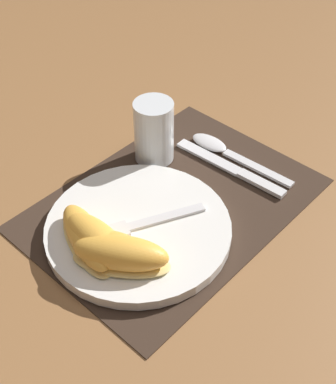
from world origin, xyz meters
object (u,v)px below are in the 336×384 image
(plate, at_px, (138,229))
(citrus_wedge_2, at_px, (121,254))
(spoon, at_px, (222,149))
(citrus_wedge_0, at_px, (86,238))
(knife, at_px, (232,169))
(citrus_wedge_3, at_px, (119,252))
(juice_glass, at_px, (154,135))
(fork, at_px, (133,226))
(citrus_wedge_1, at_px, (99,242))

(plate, height_order, citrus_wedge_2, citrus_wedge_2)
(spoon, distance_m, citrus_wedge_0, 0.29)
(knife, relative_size, citrus_wedge_3, 1.74)
(juice_glass, bearing_deg, plate, -143.80)
(citrus_wedge_3, bearing_deg, juice_glass, 32.65)
(fork, height_order, citrus_wedge_3, citrus_wedge_3)
(plate, bearing_deg, spoon, 7.20)
(juice_glass, height_order, fork, juice_glass)
(citrus_wedge_1, bearing_deg, juice_glass, 25.01)
(juice_glass, bearing_deg, spoon, -39.95)
(knife, bearing_deg, juice_glass, 117.81)
(citrus_wedge_0, xyz_separation_m, citrus_wedge_3, (0.01, -0.05, 0.00))
(spoon, distance_m, citrus_wedge_3, 0.29)
(citrus_wedge_1, relative_size, citrus_wedge_3, 1.11)
(plate, distance_m, citrus_wedge_2, 0.08)
(knife, xyz_separation_m, citrus_wedge_0, (-0.27, 0.04, 0.03))
(juice_glass, xyz_separation_m, citrus_wedge_1, (-0.20, -0.09, -0.01))
(knife, distance_m, citrus_wedge_2, 0.26)
(fork, distance_m, citrus_wedge_2, 0.07)
(plate, distance_m, citrus_wedge_1, 0.07)
(citrus_wedge_2, relative_size, citrus_wedge_3, 1.18)
(juice_glass, height_order, knife, juice_glass)
(juice_glass, bearing_deg, citrus_wedge_3, -147.35)
(citrus_wedge_2, bearing_deg, citrus_wedge_1, 95.86)
(citrus_wedge_1, bearing_deg, citrus_wedge_2, -84.14)
(juice_glass, distance_m, citrus_wedge_0, 0.22)
(spoon, height_order, citrus_wedge_2, citrus_wedge_2)
(spoon, height_order, citrus_wedge_1, citrus_wedge_1)
(spoon, distance_m, fork, 0.23)
(citrus_wedge_0, relative_size, citrus_wedge_1, 1.10)
(juice_glass, height_order, citrus_wedge_3, juice_glass)
(plate, xyz_separation_m, knife, (0.20, -0.01, -0.01))
(citrus_wedge_2, bearing_deg, knife, 4.32)
(citrus_wedge_0, bearing_deg, citrus_wedge_3, -78.03)
(juice_glass, relative_size, spoon, 0.54)
(juice_glass, distance_m, citrus_wedge_3, 0.23)
(knife, distance_m, spoon, 0.05)
(knife, xyz_separation_m, spoon, (0.03, 0.04, 0.00))
(juice_glass, xyz_separation_m, citrus_wedge_2, (-0.20, -0.13, -0.01))
(knife, height_order, citrus_wedge_3, citrus_wedge_3)
(plate, bearing_deg, citrus_wedge_3, -156.45)
(spoon, relative_size, citrus_wedge_2, 1.41)
(fork, relative_size, citrus_wedge_0, 1.22)
(citrus_wedge_1, bearing_deg, knife, -4.05)
(fork, relative_size, citrus_wedge_1, 1.34)
(juice_glass, bearing_deg, fork, -145.71)
(plate, xyz_separation_m, citrus_wedge_0, (-0.07, 0.02, 0.02))
(juice_glass, distance_m, fork, 0.18)
(fork, bearing_deg, citrus_wedge_2, -147.80)
(citrus_wedge_0, bearing_deg, knife, -8.02)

